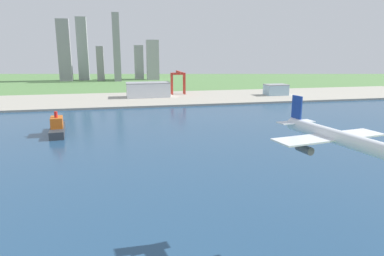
{
  "coord_description": "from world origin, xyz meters",
  "views": [
    {
      "loc": [
        -60.47,
        5.82,
        68.46
      ],
      "look_at": [
        -18.85,
        197.61,
        24.0
      ],
      "focal_mm": 32.45,
      "sensor_mm": 36.0,
      "label": 1
    }
  ],
  "objects": [
    {
      "name": "ground_plane",
      "position": [
        0.0,
        300.0,
        0.0
      ],
      "size": [
        2400.0,
        2400.0,
        0.0
      ],
      "primitive_type": "plane",
      "color": "#548046"
    },
    {
      "name": "water_bay",
      "position": [
        0.0,
        240.0,
        0.07
      ],
      "size": [
        840.0,
        360.0,
        0.15
      ],
      "primitive_type": "cube",
      "color": "navy",
      "rests_on": "ground"
    },
    {
      "name": "industrial_pier",
      "position": [
        0.0,
        490.0,
        1.25
      ],
      "size": [
        840.0,
        140.0,
        2.5
      ],
      "primitive_type": "cube",
      "color": "#A29D90",
      "rests_on": "ground"
    },
    {
      "name": "airplane_landing",
      "position": [
        4.82,
        97.32,
        42.12
      ],
      "size": [
        39.11,
        47.22,
        14.73
      ],
      "color": "silver"
    },
    {
      "name": "container_barge",
      "position": [
        -109.98,
        301.73,
        5.5
      ],
      "size": [
        15.86,
        46.88,
        19.67
      ],
      "color": "#2D3338",
      "rests_on": "water_bay"
    },
    {
      "name": "port_crane_red",
      "position": [
        30.06,
        519.73,
        27.75
      ],
      "size": [
        21.36,
        46.99,
        34.93
      ],
      "color": "#B72D23",
      "rests_on": "industrial_pier"
    },
    {
      "name": "warehouse_main",
      "position": [
        -17.0,
        501.74,
        12.82
      ],
      "size": [
        61.23,
        30.92,
        20.59
      ],
      "color": "silver",
      "rests_on": "industrial_pier"
    },
    {
      "name": "warehouse_annex",
      "position": [
        170.85,
        482.83,
        10.43
      ],
      "size": [
        32.02,
        23.64,
        15.81
      ],
      "color": "#99BCD1",
      "rests_on": "industrial_pier"
    },
    {
      "name": "distant_skyline",
      "position": [
        -79.46,
        827.41,
        58.57
      ],
      "size": [
        219.62,
        67.69,
        146.01
      ],
      "color": "gray",
      "rests_on": "ground"
    }
  ]
}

